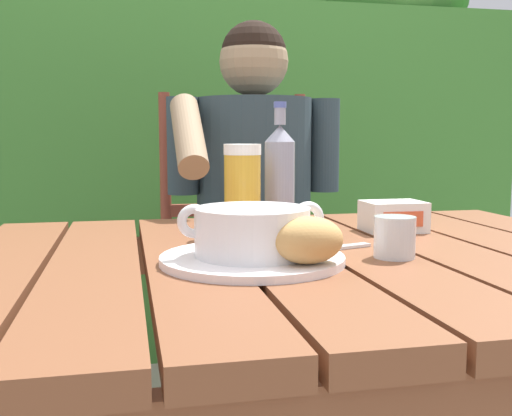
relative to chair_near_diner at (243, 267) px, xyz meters
The scene contains 12 objects.
dining_table 0.90m from the chair_near_diner, 97.38° to the right, with size 1.28×0.88×0.73m.
hedge_backdrop 1.05m from the chair_near_diner, 80.39° to the left, with size 2.88×0.97×2.12m.
chair_near_diner is the anchor object (origin of this frame).
person_eating 0.30m from the chair_near_diner, 90.81° to the right, with size 0.48×0.47×1.23m.
serving_plate 0.99m from the chair_near_diner, 100.16° to the right, with size 0.28×0.28×0.01m.
soup_bowl 1.00m from the chair_near_diner, 100.16° to the right, with size 0.22×0.17×0.08m.
bread_roll 1.06m from the chair_near_diner, 95.89° to the right, with size 0.12×0.10×0.07m.
beer_glass 0.77m from the chair_near_diner, 101.04° to the right, with size 0.07×0.07×0.17m.
beer_bottle 0.73m from the chair_near_diner, 94.52° to the right, with size 0.06×0.06×0.25m.
water_glass_small 0.99m from the chair_near_diner, 86.73° to the right, with size 0.06×0.06×0.06m.
butter_tub 0.78m from the chair_near_diner, 77.03° to the right, with size 0.12×0.09×0.06m.
table_knife 0.91m from the chair_near_diner, 92.77° to the right, with size 0.16×0.06×0.01m.
Camera 1 is at (-0.24, -0.92, 0.92)m, focal length 42.07 mm.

